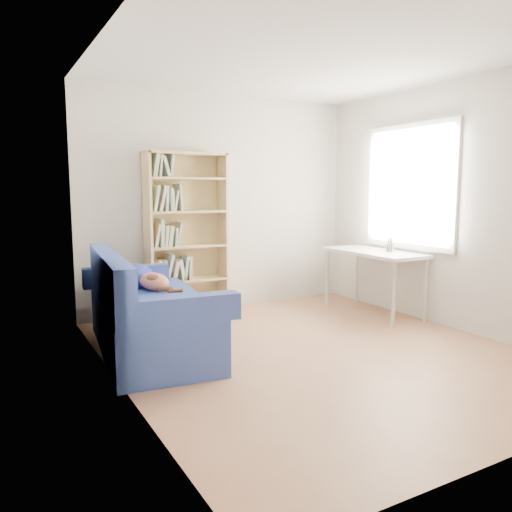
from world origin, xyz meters
The scene contains 6 objects.
ground centered at (0.00, 0.00, 0.00)m, with size 4.00×4.00×0.00m, color #966344.
room_shell centered at (0.10, 0.03, 1.64)m, with size 3.54×4.04×2.62m.
sofa centered at (-1.33, 0.79, 0.35)m, with size 1.06×1.94×0.91m.
bookshelf centered at (-0.52, 1.84, 0.87)m, with size 0.94×0.29×1.89m.
desk centered at (1.44, 0.85, 0.68)m, with size 0.58×1.26×0.75m.
pen_cup centered at (1.56, 0.72, 0.81)m, with size 0.09×0.09×0.16m.
Camera 1 is at (-2.60, -3.57, 1.46)m, focal length 35.00 mm.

